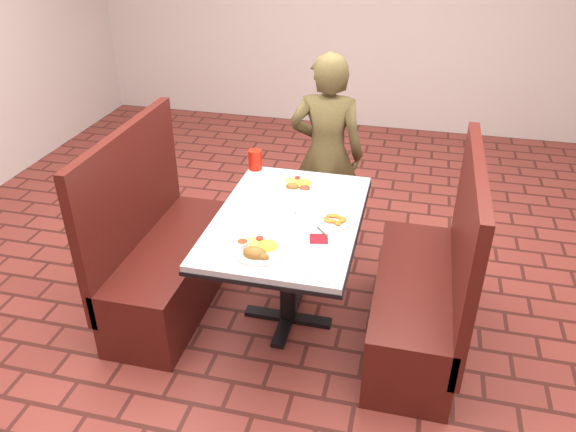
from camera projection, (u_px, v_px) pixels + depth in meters
The scene contains 14 objects.
dining_table at pixel (288, 231), 3.21m from camera, with size 0.81×1.21×0.75m.
booth_bench_left at pixel (165, 259), 3.53m from camera, with size 0.47×1.20×1.17m.
booth_bench_right at pixel (423, 296), 3.21m from camera, with size 0.47×1.20×1.17m.
diner_person at pixel (326, 155), 3.95m from camera, with size 0.53×0.35×1.45m, color brown.
near_dinner_plate at pixel (258, 247), 2.83m from camera, with size 0.27×0.27×0.08m.
far_dinner_plate at pixel (298, 183), 3.47m from camera, with size 0.24×0.24×0.06m.
plantain_plate at pixel (335, 220), 3.10m from camera, with size 0.19×0.19×0.03m.
maroon_napkin at pixel (319, 239), 2.95m from camera, with size 0.10×0.10×0.00m, color maroon.
spoon_utensil at pixel (323, 232), 3.00m from camera, with size 0.01×0.12×0.00m, color silver.
red_tumbler at pixel (255, 160), 3.67m from camera, with size 0.09×0.09×0.13m, color red.
paper_napkin at pixel (318, 270), 2.70m from camera, with size 0.20×0.15×0.01m, color white.
knife_utensil at pixel (260, 243), 2.90m from camera, with size 0.01×0.17×0.00m, color silver.
fork_utensil at pixel (243, 249), 2.85m from camera, with size 0.01×0.17×0.00m, color #B7B7BC.
lettuce_shreds at pixel (297, 212), 3.20m from camera, with size 0.28×0.32×0.00m, color #9CCF52, non-canonical shape.
Camera 1 is at (0.64, -2.66, 2.33)m, focal length 35.00 mm.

